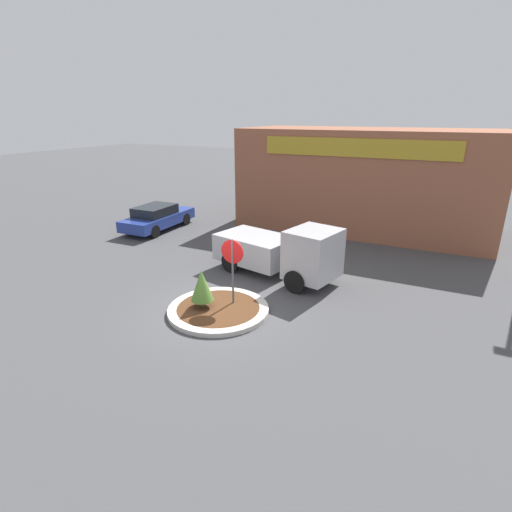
% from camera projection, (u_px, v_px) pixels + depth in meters
% --- Properties ---
extents(ground_plane, '(120.00, 120.00, 0.00)m').
position_uv_depth(ground_plane, '(218.00, 312.00, 13.61)').
color(ground_plane, '#474749').
extents(traffic_island, '(3.44, 3.44, 0.16)m').
position_uv_depth(traffic_island, '(218.00, 310.00, 13.58)').
color(traffic_island, '#BCB7AD').
rests_on(traffic_island, ground_plane).
extents(stop_sign, '(0.83, 0.07, 2.47)m').
position_uv_depth(stop_sign, '(232.00, 260.00, 13.40)').
color(stop_sign, '#4C4C51').
rests_on(stop_sign, ground_plane).
extents(island_shrub, '(0.77, 0.77, 1.34)m').
position_uv_depth(island_shrub, '(202.00, 285.00, 13.33)').
color(island_shrub, brown).
rests_on(island_shrub, traffic_island).
extents(utility_truck, '(5.59, 3.15, 2.27)m').
position_uv_depth(utility_truck, '(280.00, 251.00, 16.21)').
color(utility_truck, '#B2B2B7').
rests_on(utility_truck, ground_plane).
extents(storefront_building, '(13.73, 6.07, 5.60)m').
position_uv_depth(storefront_building, '(365.00, 180.00, 22.83)').
color(storefront_building, '#93563D').
rests_on(storefront_building, ground_plane).
extents(parked_sedan_blue, '(2.03, 4.79, 1.43)m').
position_uv_depth(parked_sedan_blue, '(157.00, 217.00, 23.00)').
color(parked_sedan_blue, navy).
rests_on(parked_sedan_blue, ground_plane).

